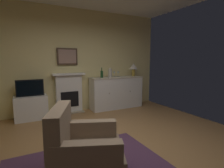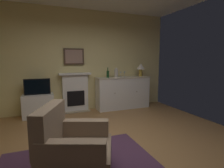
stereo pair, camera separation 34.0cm
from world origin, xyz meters
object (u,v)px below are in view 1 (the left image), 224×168
(sideboard_cabinet, at_px, (116,92))
(wine_bottle, at_px, (102,74))
(table_lamp, at_px, (133,67))
(wine_glass_left, at_px, (114,73))
(framed_picture, at_px, (67,56))
(vase_decorative, at_px, (110,73))
(fireplace_unit, at_px, (69,93))
(tv_cabinet, at_px, (31,108))
(armchair, at_px, (83,151))
(tv_set, at_px, (30,88))
(wine_glass_center, at_px, (118,73))

(sideboard_cabinet, xyz_separation_m, wine_bottle, (-0.48, 0.00, 0.58))
(table_lamp, xyz_separation_m, wine_glass_left, (-0.69, -0.01, -0.16))
(framed_picture, distance_m, vase_decorative, 1.28)
(fireplace_unit, height_order, tv_cabinet, fireplace_unit)
(fireplace_unit, xyz_separation_m, tv_cabinet, (-0.97, -0.16, -0.25))
(framed_picture, bearing_deg, table_lamp, -6.33)
(table_lamp, xyz_separation_m, armchair, (-2.54, -2.73, -0.85))
(wine_bottle, relative_size, armchair, 0.28)
(fireplace_unit, height_order, tv_set, fireplace_unit)
(wine_glass_left, bearing_deg, vase_decorative, -166.43)
(fireplace_unit, bearing_deg, armchair, -100.44)
(wine_glass_center, xyz_separation_m, armchair, (-1.96, -2.68, -0.69))
(sideboard_cabinet, bearing_deg, tv_cabinet, 179.64)
(wine_glass_center, distance_m, tv_set, 2.42)
(fireplace_unit, xyz_separation_m, armchair, (-0.54, -2.91, -0.17))
(wine_glass_left, distance_m, armchair, 3.36)
(wine_glass_left, relative_size, armchair, 0.16)
(table_lamp, bearing_deg, wine_glass_left, -179.05)
(armchair, bearing_deg, vase_decorative, 57.67)
(fireplace_unit, distance_m, sideboard_cabinet, 1.41)
(wine_glass_left, relative_size, tv_set, 0.27)
(sideboard_cabinet, height_order, vase_decorative, vase_decorative)
(table_lamp, relative_size, tv_cabinet, 0.53)
(framed_picture, bearing_deg, vase_decorative, -13.23)
(table_lamp, distance_m, vase_decorative, 0.86)
(sideboard_cabinet, distance_m, wine_bottle, 0.75)
(fireplace_unit, bearing_deg, framed_picture, 90.00)
(framed_picture, relative_size, wine_glass_center, 3.33)
(fireplace_unit, relative_size, armchair, 1.06)
(fireplace_unit, xyz_separation_m, wine_glass_left, (1.32, -0.19, 0.52))
(armchair, bearing_deg, wine_bottle, 61.95)
(tv_set, bearing_deg, vase_decorative, -1.12)
(vase_decorative, xyz_separation_m, tv_set, (-2.13, 0.04, -0.30))
(wine_glass_left, xyz_separation_m, tv_set, (-2.29, 0.00, -0.28))
(vase_decorative, distance_m, tv_cabinet, 2.28)
(sideboard_cabinet, distance_m, armchair, 3.35)
(sideboard_cabinet, bearing_deg, table_lamp, 0.00)
(wine_glass_center, height_order, armchair, wine_glass_center)
(framed_picture, relative_size, tv_set, 0.89)
(fireplace_unit, relative_size, tv_set, 1.77)
(sideboard_cabinet, xyz_separation_m, wine_glass_left, (-0.08, -0.01, 0.60))
(wine_bottle, bearing_deg, wine_glass_left, -2.00)
(table_lamp, relative_size, wine_bottle, 1.38)
(wine_bottle, distance_m, tv_cabinet, 2.04)
(framed_picture, bearing_deg, wine_glass_center, -10.65)
(tv_set, bearing_deg, tv_cabinet, 90.00)
(tv_set, bearing_deg, table_lamp, 0.16)
(tv_cabinet, relative_size, armchair, 0.72)
(framed_picture, xyz_separation_m, tv_cabinet, (-0.97, -0.21, -1.25))
(tv_cabinet, bearing_deg, table_lamp, -0.29)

